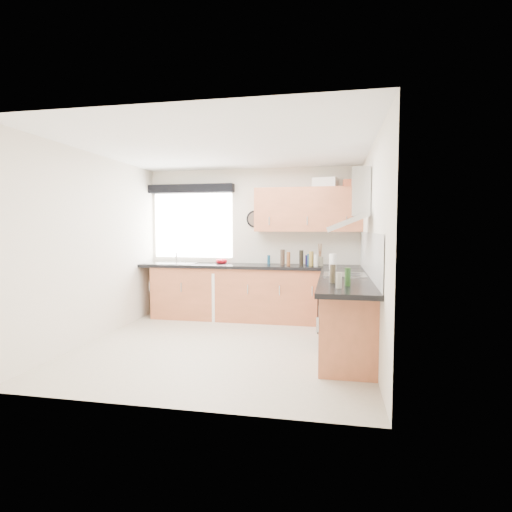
% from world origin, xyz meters
% --- Properties ---
extents(ground_plane, '(3.60, 3.60, 0.00)m').
position_xyz_m(ground_plane, '(0.00, 0.00, 0.00)').
color(ground_plane, beige).
extents(ceiling, '(3.60, 3.60, 0.02)m').
position_xyz_m(ceiling, '(0.00, 0.00, 2.50)').
color(ceiling, white).
rests_on(ceiling, wall_back).
extents(wall_back, '(3.60, 0.02, 2.50)m').
position_xyz_m(wall_back, '(0.00, 1.80, 1.25)').
color(wall_back, silver).
rests_on(wall_back, ground_plane).
extents(wall_front, '(3.60, 0.02, 2.50)m').
position_xyz_m(wall_front, '(0.00, -1.80, 1.25)').
color(wall_front, silver).
rests_on(wall_front, ground_plane).
extents(wall_left, '(0.02, 3.60, 2.50)m').
position_xyz_m(wall_left, '(-1.80, 0.00, 1.25)').
color(wall_left, silver).
rests_on(wall_left, ground_plane).
extents(wall_right, '(0.02, 3.60, 2.50)m').
position_xyz_m(wall_right, '(1.80, 0.00, 1.25)').
color(wall_right, silver).
rests_on(wall_right, ground_plane).
extents(window, '(1.40, 0.02, 1.10)m').
position_xyz_m(window, '(-1.05, 1.79, 1.55)').
color(window, white).
rests_on(window, wall_back).
extents(window_blind, '(1.50, 0.18, 0.14)m').
position_xyz_m(window_blind, '(-1.05, 1.70, 2.18)').
color(window_blind, black).
rests_on(window_blind, wall_back).
extents(splashback, '(0.01, 3.00, 0.54)m').
position_xyz_m(splashback, '(1.79, 0.30, 1.18)').
color(splashback, white).
rests_on(splashback, wall_right).
extents(base_cab_back, '(3.00, 0.58, 0.86)m').
position_xyz_m(base_cab_back, '(-0.10, 1.51, 0.43)').
color(base_cab_back, '#A45736').
rests_on(base_cab_back, ground_plane).
extents(base_cab_corner, '(0.60, 0.60, 0.86)m').
position_xyz_m(base_cab_corner, '(1.50, 1.50, 0.43)').
color(base_cab_corner, '#A45736').
rests_on(base_cab_corner, ground_plane).
extents(base_cab_right, '(0.58, 2.10, 0.86)m').
position_xyz_m(base_cab_right, '(1.51, 0.15, 0.43)').
color(base_cab_right, '#A45736').
rests_on(base_cab_right, ground_plane).
extents(worktop_back, '(3.60, 0.62, 0.05)m').
position_xyz_m(worktop_back, '(0.00, 1.50, 0.89)').
color(worktop_back, black).
rests_on(worktop_back, base_cab_back).
extents(worktop_right, '(0.62, 2.42, 0.05)m').
position_xyz_m(worktop_right, '(1.50, 0.00, 0.89)').
color(worktop_right, black).
rests_on(worktop_right, base_cab_right).
extents(sink, '(0.84, 0.46, 0.10)m').
position_xyz_m(sink, '(-1.33, 1.50, 0.95)').
color(sink, '#ACACAC').
rests_on(sink, worktop_back).
extents(oven, '(0.56, 0.58, 0.85)m').
position_xyz_m(oven, '(1.50, 0.30, 0.42)').
color(oven, black).
rests_on(oven, ground_plane).
extents(hob_plate, '(0.52, 0.52, 0.01)m').
position_xyz_m(hob_plate, '(1.50, 0.30, 0.92)').
color(hob_plate, '#ACACAC').
rests_on(hob_plate, worktop_right).
extents(extractor_hood, '(0.52, 0.78, 0.66)m').
position_xyz_m(extractor_hood, '(1.60, 0.30, 1.77)').
color(extractor_hood, '#ACACAC').
rests_on(extractor_hood, wall_right).
extents(upper_cabinets, '(1.70, 0.35, 0.70)m').
position_xyz_m(upper_cabinets, '(0.95, 1.62, 1.80)').
color(upper_cabinets, '#A45736').
rests_on(upper_cabinets, wall_back).
extents(washing_machine, '(0.63, 0.62, 0.78)m').
position_xyz_m(washing_machine, '(-0.33, 1.52, 0.39)').
color(washing_machine, white).
rests_on(washing_machine, ground_plane).
extents(wall_clock, '(0.29, 0.04, 0.29)m').
position_xyz_m(wall_clock, '(0.05, 1.78, 1.66)').
color(wall_clock, black).
rests_on(wall_clock, wall_back).
extents(casserole, '(0.42, 0.35, 0.16)m').
position_xyz_m(casserole, '(1.22, 1.72, 2.23)').
color(casserole, white).
rests_on(casserole, upper_cabinets).
extents(storage_box, '(0.23, 0.19, 0.10)m').
position_xyz_m(storage_box, '(1.60, 1.52, 2.20)').
color(storage_box, '#B14F30').
rests_on(storage_box, upper_cabinets).
extents(utensil_pot, '(0.11, 0.11, 0.14)m').
position_xyz_m(utensil_pot, '(1.15, 1.52, 0.98)').
color(utensil_pot, gray).
rests_on(utensil_pot, worktop_back).
extents(kitchen_roll, '(0.13, 0.13, 0.22)m').
position_xyz_m(kitchen_roll, '(1.35, 1.03, 1.02)').
color(kitchen_roll, white).
rests_on(kitchen_roll, worktop_right).
extents(tomato_cluster, '(0.17, 0.17, 0.08)m').
position_xyz_m(tomato_cluster, '(-0.50, 1.65, 0.95)').
color(tomato_cluster, red).
rests_on(tomato_cluster, worktop_back).
extents(jar_0, '(0.06, 0.06, 0.18)m').
position_xyz_m(jar_0, '(0.98, 1.57, 1.00)').
color(jar_0, '#19527B').
rests_on(jar_0, worktop_back).
extents(jar_1, '(0.07, 0.07, 0.23)m').
position_xyz_m(jar_1, '(1.01, 1.49, 1.03)').
color(jar_1, olive).
rests_on(jar_1, worktop_back).
extents(jar_2, '(0.07, 0.07, 0.25)m').
position_xyz_m(jar_2, '(0.55, 1.54, 1.03)').
color(jar_2, '#3F2F23').
rests_on(jar_2, worktop_back).
extents(jar_3, '(0.07, 0.07, 0.19)m').
position_xyz_m(jar_3, '(1.09, 1.41, 1.00)').
color(jar_3, '#BCB6A1').
rests_on(jar_3, worktop_back).
extents(jar_4, '(0.06, 0.06, 0.22)m').
position_xyz_m(jar_4, '(0.65, 1.47, 1.02)').
color(jar_4, brown).
rests_on(jar_4, worktop_back).
extents(jar_5, '(0.05, 0.05, 0.15)m').
position_xyz_m(jar_5, '(0.30, 1.68, 0.98)').
color(jar_5, navy).
rests_on(jar_5, worktop_back).
extents(jar_6, '(0.06, 0.06, 0.24)m').
position_xyz_m(jar_6, '(0.86, 1.52, 1.03)').
color(jar_6, black).
rests_on(jar_6, worktop_back).
extents(jar_7, '(0.04, 0.04, 0.15)m').
position_xyz_m(jar_7, '(0.93, 1.69, 0.99)').
color(jar_7, '#1F174E').
rests_on(jar_7, worktop_back).
extents(bottle_0, '(0.06, 0.06, 0.19)m').
position_xyz_m(bottle_0, '(1.50, -0.66, 1.00)').
color(bottle_0, '#1C4016').
rests_on(bottle_0, worktop_right).
extents(bottle_1, '(0.06, 0.06, 0.16)m').
position_xyz_m(bottle_1, '(1.41, -0.83, 0.99)').
color(bottle_1, gray).
rests_on(bottle_1, worktop_right).
extents(bottle_2, '(0.06, 0.06, 0.20)m').
position_xyz_m(bottle_2, '(1.35, -0.44, 1.01)').
color(bottle_2, '#3D3322').
rests_on(bottle_2, worktop_right).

